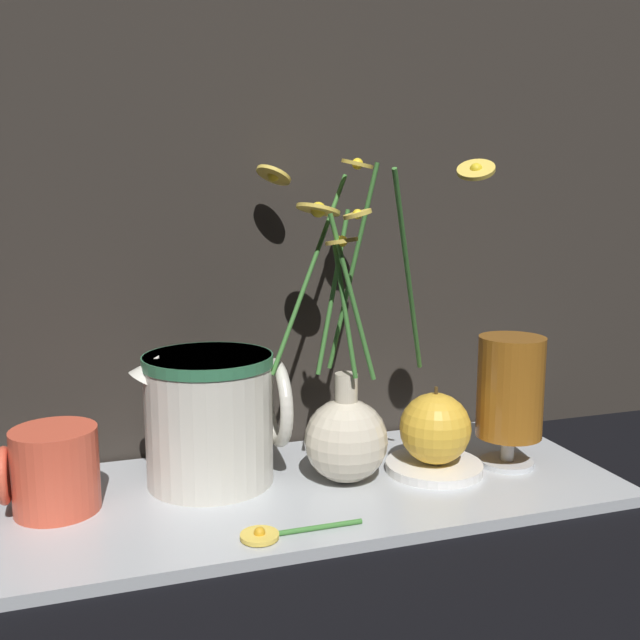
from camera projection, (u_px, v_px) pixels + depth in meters
The scene contains 9 objects.
ground_plane at pixel (309, 495), 0.78m from camera, with size 6.00×6.00×0.00m, color black.
shelf at pixel (309, 490), 0.77m from camera, with size 0.67×0.28×0.01m.
vase_with_flowers at pixel (347, 422), 0.77m from camera, with size 0.20×0.23×0.35m.
yellow_mug at pixel (53, 470), 0.70m from camera, with size 0.09×0.08×0.08m.
ceramic_pitcher at pixel (212, 413), 0.77m from camera, with size 0.17×0.14×0.15m.
tea_glass at pixel (510, 390), 0.81m from camera, with size 0.08×0.08×0.15m.
saucer_plate at pixel (434, 467), 0.81m from camera, with size 0.11×0.11×0.01m.
orange_fruit at pixel (435, 428), 0.80m from camera, with size 0.08×0.08×0.09m.
loose_daisy at pixel (274, 533), 0.65m from camera, with size 0.12×0.04×0.01m.
Camera 1 is at (-0.22, -0.70, 0.32)m, focal length 40.00 mm.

